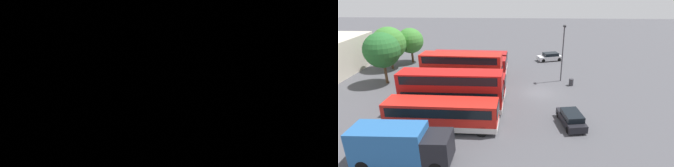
# 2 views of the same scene
# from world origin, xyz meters

# --- Properties ---
(ground_plane) EXTENTS (140.00, 140.00, 0.00)m
(ground_plane) POSITION_xyz_m (0.00, 0.00, 0.00)
(ground_plane) COLOR #47474C
(bus_single_deck_near_end) EXTENTS (2.84, 10.76, 2.95)m
(bus_single_deck_near_end) POSITION_xyz_m (-9.16, 9.82, 1.62)
(bus_single_deck_near_end) COLOR red
(bus_single_deck_near_end) RESTS_ON ground
(bus_double_decker_second) EXTENTS (2.72, 10.97, 4.55)m
(bus_double_decker_second) POSITION_xyz_m (-5.39, 9.72, 2.45)
(bus_double_decker_second) COLOR #B71411
(bus_double_decker_second) RESTS_ON ground
(bus_single_deck_third) EXTENTS (2.89, 11.84, 2.95)m
(bus_single_deck_third) POSITION_xyz_m (-1.89, 10.01, 1.62)
(bus_single_deck_third) COLOR #A51919
(bus_single_deck_third) RESTS_ON ground
(bus_double_decker_fourth) EXTENTS (3.06, 10.65, 4.55)m
(bus_double_decker_fourth) POSITION_xyz_m (1.85, 10.02, 2.45)
(bus_double_decker_fourth) COLOR red
(bus_double_decker_fourth) RESTS_ON ground
(bus_single_deck_fifth) EXTENTS (2.87, 11.33, 2.95)m
(bus_single_deck_fifth) POSITION_xyz_m (5.47, 9.98, 1.62)
(bus_single_deck_fifth) COLOR #A51919
(bus_single_deck_fifth) RESTS_ON ground
(bus_single_deck_sixth) EXTENTS (2.96, 11.65, 2.95)m
(bus_single_deck_sixth) POSITION_xyz_m (8.84, 10.11, 1.62)
(bus_single_deck_sixth) COLOR #A51919
(bus_single_deck_sixth) RESTS_ON ground
(box_truck_blue) EXTENTS (2.60, 7.52, 3.20)m
(box_truck_blue) POSITION_xyz_m (-14.49, 11.63, 1.71)
(box_truck_blue) COLOR #235999
(box_truck_blue) RESTS_ON ground
(car_hatchback_silver) EXTENTS (2.98, 4.53, 1.43)m
(car_hatchback_silver) POSITION_xyz_m (14.72, -3.01, 0.70)
(car_hatchback_silver) COLOR silver
(car_hatchback_silver) RESTS_ON ground
(car_small_green) EXTENTS (4.52, 2.45, 1.43)m
(car_small_green) POSITION_xyz_m (-7.89, -2.64, 0.70)
(car_small_green) COLOR black
(car_small_green) RESTS_ON ground
(lamp_post_tall) EXTENTS (0.70, 0.30, 7.86)m
(lamp_post_tall) POSITION_xyz_m (4.57, -3.45, 4.61)
(lamp_post_tall) COLOR #38383D
(lamp_post_tall) RESTS_ON ground
(waste_bin_yellow) EXTENTS (0.60, 0.60, 0.95)m
(waste_bin_yellow) POSITION_xyz_m (2.84, -4.61, 0.47)
(waste_bin_yellow) COLOR #333338
(waste_bin_yellow) RESTS_ON ground
(tree_midleft) EXTENTS (5.20, 5.20, 6.72)m
(tree_midleft) POSITION_xyz_m (9.15, 22.89, 4.11)
(tree_midleft) COLOR #4C3823
(tree_midleft) RESTS_ON ground
(tree_midright) EXTENTS (4.75, 4.75, 7.08)m
(tree_midright) POSITION_xyz_m (2.68, 20.81, 4.69)
(tree_midright) COLOR #4C3823
(tree_midright) RESTS_ON ground
(tree_rightmost) EXTENTS (4.25, 4.25, 5.93)m
(tree_rightmost) POSITION_xyz_m (12.73, 20.85, 3.80)
(tree_rightmost) COLOR #4C3823
(tree_rightmost) RESTS_ON ground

